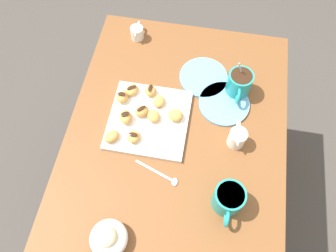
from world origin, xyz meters
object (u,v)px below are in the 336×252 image
(beignet_3, at_px, (142,111))
(beignet_5, at_px, (122,97))
(saucer_sky_left, at_px, (224,104))
(beignet_8, at_px, (134,137))
(cream_pitcher_white, at_px, (237,138))
(beignet_9, at_px, (126,117))
(beignet_6, at_px, (132,90))
(chocolate_sauce_pitcher, at_px, (137,32))
(dining_table, at_px, (175,148))
(coffee_mug_teal_right, at_px, (228,199))
(coffee_mug_teal_left, at_px, (239,83))
(beignet_1, at_px, (112,136))
(beignet_7, at_px, (159,101))
(ice_cream_bowl, at_px, (108,238))
(saucer_sky_right, at_px, (204,77))
(beignet_2, at_px, (154,116))
(beignet_4, at_px, (151,91))
(pastry_plate_square, at_px, (149,120))
(beignet_0, at_px, (175,115))

(beignet_3, distance_m, beignet_5, 0.09)
(saucer_sky_left, xyz_separation_m, beignet_8, (0.20, -0.30, 0.03))
(cream_pitcher_white, xyz_separation_m, beignet_9, (-0.01, -0.39, -0.00))
(beignet_6, bearing_deg, chocolate_sauce_pitcher, -171.59)
(dining_table, distance_m, coffee_mug_teal_right, 0.35)
(beignet_5, bearing_deg, coffee_mug_teal_left, 106.02)
(dining_table, relative_size, cream_pitcher_white, 9.76)
(chocolate_sauce_pitcher, relative_size, beignet_1, 1.68)
(saucer_sky_left, relative_size, beignet_5, 3.79)
(dining_table, relative_size, beignet_7, 19.76)
(ice_cream_bowl, relative_size, chocolate_sauce_pitcher, 1.25)
(saucer_sky_right, height_order, beignet_2, beignet_2)
(saucer_sky_right, bearing_deg, chocolate_sauce_pitcher, -117.89)
(beignet_3, height_order, beignet_4, same)
(pastry_plate_square, bearing_deg, beignet_2, 103.88)
(cream_pitcher_white, bearing_deg, chocolate_sauce_pitcher, -132.91)
(beignet_9, bearing_deg, chocolate_sauce_pitcher, -173.31)
(saucer_sky_right, height_order, beignet_1, beignet_1)
(beignet_6, bearing_deg, beignet_1, -7.33)
(beignet_0, xyz_separation_m, beignet_2, (0.02, -0.08, -0.00))
(beignet_0, bearing_deg, beignet_5, -101.49)
(beignet_3, bearing_deg, beignet_1, -35.45)
(cream_pitcher_white, height_order, saucer_sky_right, cream_pitcher_white)
(beignet_7, bearing_deg, beignet_1, -38.72)
(beignet_2, bearing_deg, beignet_8, -30.08)
(beignet_9, bearing_deg, beignet_8, 32.82)
(dining_table, relative_size, beignet_3, 20.05)
(dining_table, bearing_deg, beignet_1, -72.84)
(beignet_6, bearing_deg, cream_pitcher_white, 71.74)
(pastry_plate_square, bearing_deg, beignet_3, -120.41)
(cream_pitcher_white, xyz_separation_m, saucer_sky_left, (-0.15, -0.05, -0.03))
(beignet_6, bearing_deg, dining_table, 55.12)
(beignet_4, bearing_deg, beignet_7, 45.83)
(saucer_sky_left, height_order, beignet_9, beignet_9)
(beignet_3, xyz_separation_m, beignet_8, (0.10, -0.01, -0.00))
(beignet_6, distance_m, beignet_7, 0.11)
(pastry_plate_square, relative_size, coffee_mug_teal_right, 2.06)
(beignet_5, xyz_separation_m, beignet_6, (-0.04, 0.03, -0.00))
(beignet_8, bearing_deg, cream_pitcher_white, 98.78)
(beignet_6, relative_size, beignet_7, 1.02)
(saucer_sky_left, bearing_deg, cream_pitcher_white, 20.06)
(coffee_mug_teal_right, bearing_deg, ice_cream_bowl, -62.66)
(cream_pitcher_white, height_order, beignet_2, cream_pitcher_white)
(chocolate_sauce_pitcher, height_order, saucer_sky_right, chocolate_sauce_pitcher)
(saucer_sky_left, xyz_separation_m, saucer_sky_right, (-0.10, -0.09, 0.00))
(coffee_mug_teal_left, bearing_deg, ice_cream_bowl, -29.10)
(ice_cream_bowl, xyz_separation_m, beignet_6, (-0.52, -0.05, -0.01))
(chocolate_sauce_pitcher, relative_size, beignet_2, 1.85)
(saucer_sky_left, bearing_deg, beignet_4, -87.80)
(dining_table, height_order, beignet_9, beignet_9)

